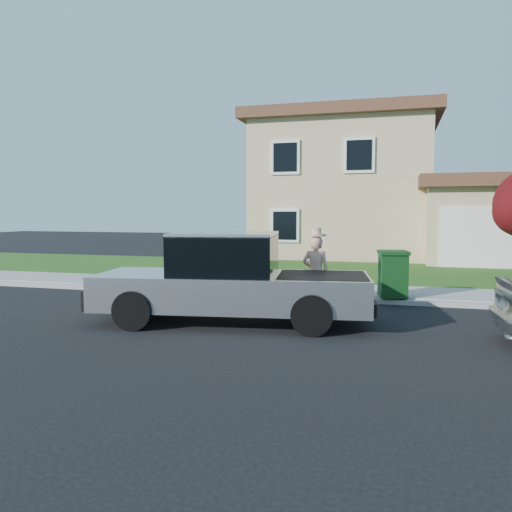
{
  "coord_description": "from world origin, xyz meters",
  "views": [
    {
      "loc": [
        2.6,
        -9.3,
        2.18
      ],
      "look_at": [
        -0.45,
        1.5,
        1.2
      ],
      "focal_mm": 35.0,
      "sensor_mm": 36.0,
      "label": 1
    }
  ],
  "objects": [
    {
      "name": "curb",
      "position": [
        1.0,
        2.9,
        0.06
      ],
      "size": [
        40.0,
        0.2,
        0.12
      ],
      "primitive_type": "cube",
      "color": "gray",
      "rests_on": "ground"
    },
    {
      "name": "ground",
      "position": [
        0.0,
        0.0,
        0.0
      ],
      "size": [
        80.0,
        80.0,
        0.0
      ],
      "primitive_type": "plane",
      "color": "black",
      "rests_on": "ground"
    },
    {
      "name": "pickup_truck",
      "position": [
        -0.53,
        -0.04,
        0.84
      ],
      "size": [
        5.66,
        2.6,
        1.79
      ],
      "rotation": [
        0.0,
        0.0,
        0.14
      ],
      "color": "black",
      "rests_on": "ground"
    },
    {
      "name": "woman",
      "position": [
        0.91,
        1.58,
        0.87
      ],
      "size": [
        0.64,
        0.45,
        1.85
      ],
      "rotation": [
        0.0,
        0.0,
        3.06
      ],
      "color": "#E5A07E",
      "rests_on": "ground"
    },
    {
      "name": "house",
      "position": [
        1.31,
        16.38,
        3.17
      ],
      "size": [
        14.0,
        11.3,
        6.85
      ],
      "color": "tan",
      "rests_on": "ground"
    },
    {
      "name": "sidewalk",
      "position": [
        1.0,
        4.0,
        0.07
      ],
      "size": [
        40.0,
        2.0,
        0.15
      ],
      "primitive_type": "cube",
      "color": "gray",
      "rests_on": "ground"
    },
    {
      "name": "trash_bin",
      "position": [
        2.54,
        3.1,
        0.71
      ],
      "size": [
        0.8,
        0.89,
        1.11
      ],
      "rotation": [
        0.0,
        0.0,
        0.17
      ],
      "color": "#0E3412",
      "rests_on": "sidewalk"
    },
    {
      "name": "lawn",
      "position": [
        1.0,
        8.5,
        0.05
      ],
      "size": [
        40.0,
        7.0,
        0.1
      ],
      "primitive_type": "cube",
      "color": "#204E16",
      "rests_on": "ground"
    }
  ]
}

